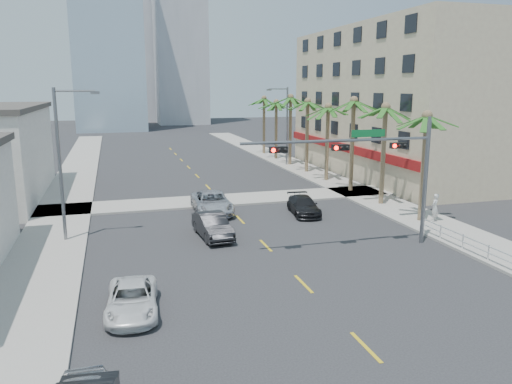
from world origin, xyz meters
TOP-DOWN VIEW (x-y plane):
  - ground at (0.00, 0.00)m, footprint 260.00×260.00m
  - sidewalk_right at (12.00, 20.00)m, footprint 4.00×120.00m
  - sidewalk_left at (-12.00, 20.00)m, footprint 4.00×120.00m
  - sidewalk_cross at (0.00, 22.00)m, footprint 80.00×4.00m
  - building_right at (21.99, 30.00)m, footprint 15.25×28.00m
  - tower_far_left at (-8.00, 95.00)m, footprint 14.00×14.00m
  - tower_far_center at (-3.00, 125.00)m, footprint 16.00×16.00m
  - traffic_signal_mast at (5.78, 7.95)m, footprint 11.12×0.54m
  - palm_tree_0 at (11.60, 12.00)m, footprint 4.80×4.80m
  - palm_tree_1 at (11.60, 17.20)m, footprint 4.80×4.80m
  - palm_tree_2 at (11.60, 22.40)m, footprint 4.80×4.80m
  - palm_tree_3 at (11.60, 27.60)m, footprint 4.80×4.80m
  - palm_tree_4 at (11.60, 32.80)m, footprint 4.80×4.80m
  - palm_tree_5 at (11.60, 38.00)m, footprint 4.80×4.80m
  - palm_tree_6 at (11.60, 43.20)m, footprint 4.80×4.80m
  - palm_tree_7 at (11.60, 48.40)m, footprint 4.80×4.80m
  - streetlight_left at (-11.00, 14.00)m, footprint 2.55×0.25m
  - streetlight_right at (11.00, 38.00)m, footprint 2.55×0.25m
  - guardrail at (10.30, 6.00)m, footprint 0.08×8.08m
  - car_parked_far at (-7.80, 3.06)m, footprint 2.33×4.47m
  - car_lane_left at (-2.64, 12.47)m, footprint 1.94×4.63m
  - car_lane_center at (-1.50, 18.42)m, footprint 2.75×5.66m
  - car_lane_right at (4.78, 16.21)m, footprint 2.35×4.61m
  - pedestrian at (12.33, 11.49)m, footprint 0.82×0.76m

SIDE VIEW (x-z plane):
  - ground at x=0.00m, z-range 0.00..0.00m
  - sidewalk_right at x=12.00m, z-range 0.00..0.15m
  - sidewalk_left at x=-12.00m, z-range 0.00..0.15m
  - sidewalk_cross at x=0.00m, z-range 0.00..0.15m
  - car_parked_far at x=-7.80m, z-range 0.00..1.20m
  - car_lane_right at x=4.78m, z-range 0.00..1.28m
  - guardrail at x=10.30m, z-range 0.17..1.17m
  - car_lane_left at x=-2.64m, z-range 0.00..1.49m
  - car_lane_center at x=-1.50m, z-range 0.00..1.55m
  - pedestrian at x=12.33m, z-range 0.15..2.04m
  - streetlight_left at x=-11.00m, z-range 0.56..9.56m
  - streetlight_right at x=11.00m, z-range 0.56..9.56m
  - traffic_signal_mast at x=5.78m, z-range 1.46..8.66m
  - palm_tree_0 at x=11.60m, z-range 3.18..10.98m
  - palm_tree_3 at x=11.60m, z-range 3.18..10.98m
  - palm_tree_6 at x=11.60m, z-range 3.18..10.98m
  - palm_tree_1 at x=11.60m, z-range 3.35..11.51m
  - palm_tree_4 at x=11.60m, z-range 3.35..11.51m
  - palm_tree_7 at x=11.60m, z-range 3.35..11.51m
  - building_right at x=21.99m, z-range 0.00..15.00m
  - palm_tree_2 at x=11.60m, z-range 3.52..12.04m
  - palm_tree_5 at x=11.60m, z-range 3.52..12.04m
  - tower_far_center at x=-3.00m, z-range 0.00..42.00m
  - tower_far_left at x=-8.00m, z-range 0.00..48.00m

